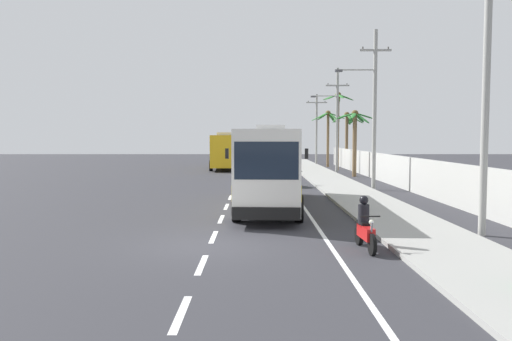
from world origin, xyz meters
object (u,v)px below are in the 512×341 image
at_px(utility_pole_mid, 373,105).
at_px(palm_nearest, 337,113).
at_px(motorcycle_trailing, 365,228).
at_px(motorcycle_beside_bus, 297,177).
at_px(utility_pole_distant, 316,127).
at_px(coach_bus_foreground, 270,165).
at_px(palm_third, 354,130).
at_px(palm_second, 346,129).
at_px(utility_pole_nearest, 486,82).
at_px(utility_pole_far, 336,118).
at_px(palm_fourth, 328,125).
at_px(coach_bus_far_lane, 224,150).

xyz_separation_m(utility_pole_mid, palm_nearest, (0.79, 18.11, 0.42)).
relative_size(motorcycle_trailing, utility_pole_mid, 0.20).
height_order(motorcycle_beside_bus, utility_pole_distant, utility_pole_distant).
distance_m(motorcycle_beside_bus, utility_pole_mid, 6.55).
relative_size(motorcycle_beside_bus, palm_nearest, 0.26).
height_order(coach_bus_foreground, palm_third, palm_third).
relative_size(utility_pole_mid, palm_second, 1.67).
bearing_deg(palm_second, utility_pole_nearest, -93.05).
relative_size(coach_bus_foreground, palm_second, 2.00).
bearing_deg(utility_pole_far, coach_bus_foreground, -106.37).
distance_m(utility_pole_nearest, utility_pole_distant, 43.15).
bearing_deg(palm_fourth, motorcycle_beside_bus, -103.05).
relative_size(motorcycle_beside_bus, palm_third, 0.36).
xyz_separation_m(motorcycle_beside_bus, utility_pole_mid, (4.44, -1.74, 4.49)).
height_order(utility_pole_far, utility_pole_distant, utility_pole_far).
xyz_separation_m(coach_bus_far_lane, utility_pole_nearest, (10.62, -34.80, 3.08)).
relative_size(coach_bus_far_lane, utility_pole_nearest, 1.21).
relative_size(utility_pole_far, palm_fourth, 1.54).
relative_size(utility_pole_mid, palm_third, 1.79).
relative_size(utility_pole_mid, utility_pole_far, 1.04).
distance_m(utility_pole_mid, palm_fourth, 23.79).
bearing_deg(palm_fourth, utility_pole_far, -93.77).
bearing_deg(palm_third, utility_pole_mid, -94.99).
height_order(motorcycle_beside_bus, palm_nearest, palm_nearest).
distance_m(coach_bus_foreground, palm_fourth, 32.42).
bearing_deg(coach_bus_foreground, coach_bus_far_lane, 97.85).
bearing_deg(coach_bus_far_lane, palm_third, -42.30).
relative_size(motorcycle_beside_bus, utility_pole_far, 0.21).
distance_m(utility_pole_far, palm_nearest, 3.84).
bearing_deg(coach_bus_foreground, utility_pole_nearest, -44.53).
xyz_separation_m(utility_pole_mid, palm_second, (2.15, 20.75, -1.05)).
height_order(coach_bus_far_lane, palm_fourth, palm_fourth).
relative_size(motorcycle_trailing, palm_nearest, 0.26).
xyz_separation_m(motorcycle_trailing, utility_pole_far, (4.04, 30.79, 4.32)).
relative_size(coach_bus_foreground, utility_pole_mid, 1.19).
bearing_deg(palm_second, utility_pole_distant, 104.91).
distance_m(utility_pole_mid, utility_pole_distant, 28.78).
distance_m(motorcycle_trailing, utility_pole_distant, 45.50).
bearing_deg(motorcycle_beside_bus, palm_nearest, 72.28).
bearing_deg(utility_pole_distant, palm_third, -87.30).
xyz_separation_m(utility_pole_far, palm_third, (0.84, -4.19, -1.14)).
bearing_deg(motorcycle_beside_bus, utility_pole_nearest, -73.67).
distance_m(palm_nearest, palm_second, 3.32).
distance_m(coach_bus_far_lane, utility_pole_distant, 13.53).
distance_m(motorcycle_beside_bus, utility_pole_distant, 27.64).
xyz_separation_m(utility_pole_nearest, palm_fourth, (0.39, 38.15, -0.50)).
bearing_deg(palm_second, palm_nearest, -117.32).
bearing_deg(utility_pole_nearest, motorcycle_trailing, -154.63).
distance_m(palm_nearest, palm_fourth, 5.77).
bearing_deg(palm_nearest, coach_bus_foreground, -105.65).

